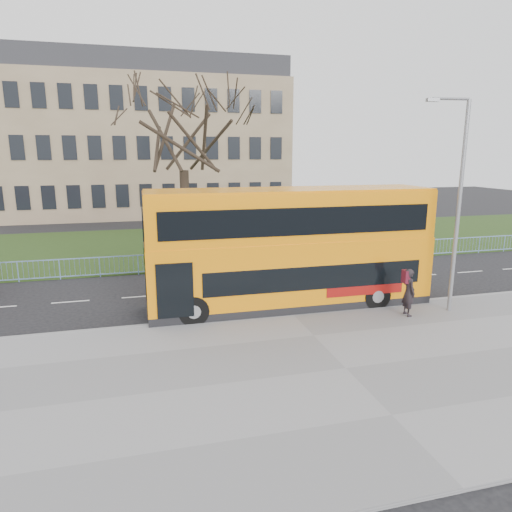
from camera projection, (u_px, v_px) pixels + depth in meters
The scene contains 10 objects.
ground at pixel (279, 303), 20.24m from camera, with size 120.00×120.00×0.00m, color black.
pavement at pixel (346, 370), 13.85m from camera, with size 80.00×10.50×0.12m, color slate.
kerb at pixel (290, 313), 18.76m from camera, with size 80.00×0.20×0.14m, color gray.
grass_verge at pixel (221, 243), 33.73m from camera, with size 80.00×15.40×0.08m, color #243C16.
guard_railing at pixel (245, 259), 26.35m from camera, with size 40.00×0.12×1.10m, color #7FA7E2, non-canonical shape.
bare_tree at pixel (183, 153), 27.51m from camera, with size 9.01×9.01×12.88m, color black, non-canonical shape.
civic_building at pixel (142, 149), 50.51m from camera, with size 30.00×15.00×14.00m, color #826B52.
yellow_bus at pixel (290, 246), 19.23m from camera, with size 11.97×2.95×5.01m.
pedestrian at pixel (409, 292), 18.17m from camera, with size 0.70×0.46×1.92m, color black.
street_lamp at pixel (457, 199), 17.94m from camera, with size 1.78×0.37×8.42m.
Camera 1 is at (-5.85, -18.40, 6.49)m, focal length 32.00 mm.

